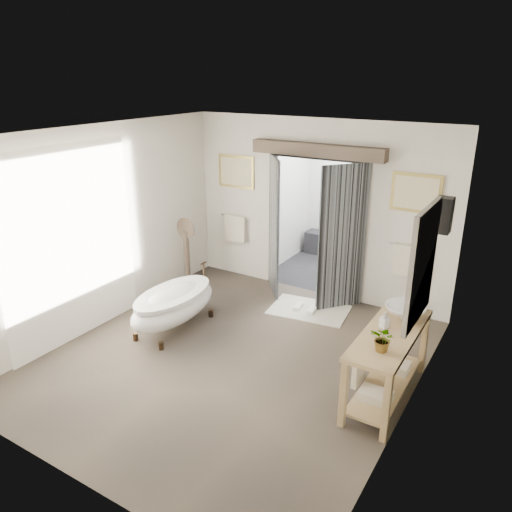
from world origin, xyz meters
name	(u,v)px	position (x,y,z in m)	size (l,w,h in m)	color
ground_plane	(232,358)	(0.00, 0.00, 0.00)	(5.00, 5.00, 0.00)	brown
room_shell	(221,225)	(-0.04, -0.12, 1.86)	(4.52, 5.02, 2.91)	silver
shower_room	(349,220)	(0.00, 3.99, 0.91)	(2.22, 2.01, 2.51)	#26252A
back_wall_dressing	(312,205)	(0.00, 2.32, 1.56)	(3.82, 0.72, 2.52)	black
clawfoot_tub	(174,304)	(-1.18, 0.24, 0.39)	(0.72, 1.61, 0.79)	#342417
vanity	(385,359)	(1.95, 0.22, 0.51)	(0.57, 1.60, 0.85)	tan
pedestal_mirror	(187,257)	(-1.99, 1.57, 0.53)	(0.37, 0.24, 1.24)	brown
rug	(309,310)	(0.26, 1.80, 0.01)	(1.20, 0.80, 0.01)	beige
slippers	(305,308)	(0.21, 1.76, 0.04)	(0.38, 0.28, 0.05)	white
basin	(405,312)	(2.01, 0.65, 0.93)	(0.47, 0.47, 0.16)	white
plant	(384,339)	(2.03, -0.21, 0.99)	(0.25, 0.22, 0.28)	gray
soap_bottle_a	(385,320)	(1.88, 0.30, 0.94)	(0.08, 0.09, 0.19)	gray
soap_bottle_b	(405,302)	(1.93, 0.91, 0.93)	(0.13, 0.13, 0.16)	gray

